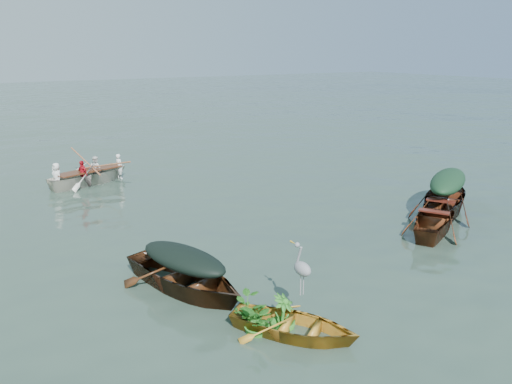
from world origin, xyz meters
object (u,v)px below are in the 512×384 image
(dark_covered_boat, at_px, (185,290))
(rowed_boat, at_px, (91,184))
(green_tarp_boat, at_px, (445,211))
(open_wooden_boat, at_px, (435,228))
(heron, at_px, (302,276))
(yellow_dinghy, at_px, (294,335))

(dark_covered_boat, bearing_deg, rowed_boat, 69.71)
(green_tarp_boat, bearing_deg, open_wooden_boat, 90.00)
(heron, bearing_deg, green_tarp_boat, -15.18)
(heron, bearing_deg, yellow_dinghy, -174.81)
(open_wooden_boat, bearing_deg, dark_covered_boat, 58.27)
(yellow_dinghy, distance_m, open_wooden_boat, 6.49)
(rowed_boat, xyz_separation_m, heron, (0.78, -11.05, 0.80))
(yellow_dinghy, relative_size, dark_covered_boat, 0.69)
(yellow_dinghy, height_order, dark_covered_boat, dark_covered_boat)
(yellow_dinghy, height_order, heron, heron)
(green_tarp_boat, relative_size, heron, 5.53)
(yellow_dinghy, xyz_separation_m, rowed_boat, (-0.36, 11.40, 0.00))
(yellow_dinghy, relative_size, heron, 2.90)
(heron, bearing_deg, dark_covered_boat, 86.87)
(open_wooden_boat, height_order, heron, heron)
(open_wooden_boat, distance_m, rowed_boat, 11.30)
(dark_covered_boat, bearing_deg, yellow_dinghy, -87.53)
(rowed_boat, relative_size, heron, 4.43)
(yellow_dinghy, distance_m, heron, 0.97)
(yellow_dinghy, xyz_separation_m, green_tarp_boat, (7.52, 2.94, 0.00))
(open_wooden_boat, relative_size, heron, 4.63)
(open_wooden_boat, distance_m, heron, 6.03)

